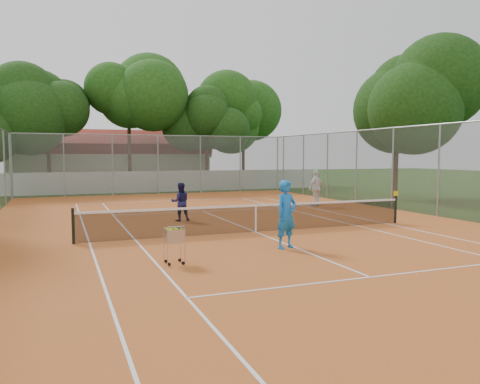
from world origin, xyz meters
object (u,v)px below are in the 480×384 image
object	(u,v)px
clubhouse	(110,160)
player_far_right	(316,188)
tennis_net	(256,218)
ball_hopper	(174,245)
player_near	(286,214)
player_far_left	(180,202)

from	to	relation	value
clubhouse	player_far_right	xyz separation A→B (m)	(8.10, -22.66, -1.23)
tennis_net	ball_hopper	distance (m)	5.20
tennis_net	player_near	xyz separation A→B (m)	(-0.27, -2.87, 0.48)
player_far_left	clubhouse	bearing A→B (deg)	-83.85
player_far_left	ball_hopper	size ratio (longest dim) A/B	1.61
clubhouse	player_far_left	bearing A→B (deg)	-89.46
player_near	ball_hopper	bearing A→B (deg)	174.40
player_far_left	player_far_right	bearing A→B (deg)	-155.24
tennis_net	ball_hopper	world-z (taller)	tennis_net
ball_hopper	player_far_left	bearing A→B (deg)	61.72
player_near	player_far_right	bearing A→B (deg)	36.97
player_far_left	ball_hopper	world-z (taller)	player_far_left
tennis_net	player_far_left	size ratio (longest dim) A/B	7.66
ball_hopper	player_near	bearing A→B (deg)	-0.49
player_near	player_far_right	size ratio (longest dim) A/B	1.03
player_near	ball_hopper	world-z (taller)	player_near
clubhouse	ball_hopper	world-z (taller)	clubhouse
player_near	player_far_left	bearing A→B (deg)	84.54
player_far_left	player_near	bearing A→B (deg)	108.51
clubhouse	player_far_right	world-z (taller)	clubhouse
clubhouse	ball_hopper	size ratio (longest dim) A/B	17.01
ball_hopper	clubhouse	bearing A→B (deg)	73.74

